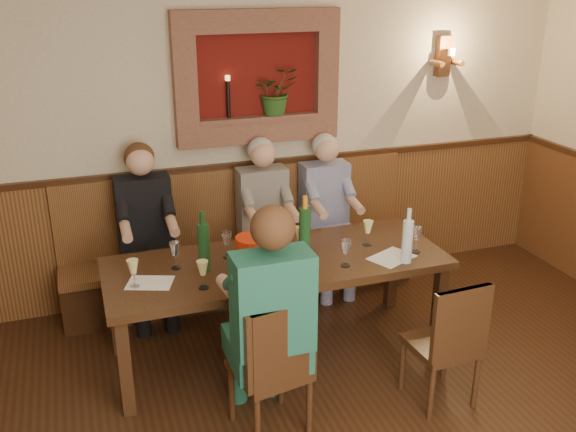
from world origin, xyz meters
The scene contains 29 objects.
room_shell centered at (0.00, 0.00, 1.89)m, with size 6.04×6.04×2.82m.
wall_niche centered at (0.24, 2.94, 1.81)m, with size 1.36×0.30×1.06m.
wall_sconce centered at (1.90, 2.93, 1.94)m, with size 0.25×0.20×0.35m.
dining_table centered at (0.00, 1.85, 0.68)m, with size 2.40×0.90×0.75m.
bench centered at (0.00, 2.79, 0.33)m, with size 3.00×0.45×1.11m.
chair_near_left centered at (-0.30, 1.04, 0.27)m, with size 0.48×0.48×0.93m.
chair_near_right centered at (0.83, 0.96, 0.26)m, with size 0.42×0.42×0.90m.
person_bench_left centered at (-0.80, 2.69, 0.59)m, with size 0.42×0.52×1.44m.
person_bench_mid centered at (0.17, 2.69, 0.58)m, with size 0.41×0.50×1.40m.
person_bench_right centered at (0.73, 2.69, 0.57)m, with size 0.40×0.49×1.39m.
person_chair_front centered at (-0.31, 1.07, 0.62)m, with size 0.45×0.55×1.50m.
spittoon_bucket centered at (-0.22, 1.70, 0.88)m, with size 0.23×0.23×0.26m, color red.
wine_bottle_green_a centered at (0.21, 1.86, 0.94)m, with size 0.09×0.09×0.45m.
wine_bottle_green_b centered at (-0.51, 1.86, 0.93)m, with size 0.11×0.11×0.42m.
water_bottle centered at (0.84, 1.52, 0.91)m, with size 0.08×0.08×0.40m.
tasting_sheet_a centered at (-0.89, 1.78, 0.75)m, with size 0.29×0.21×0.00m, color white.
tasting_sheet_b centered at (-0.05, 1.67, 0.75)m, with size 0.28×0.20×0.00m, color white.
tasting_sheet_c centered at (0.78, 1.62, 0.75)m, with size 0.31×0.22×0.00m, color white.
tasting_sheet_d centered at (-0.23, 1.57, 0.75)m, with size 0.28×0.20×0.00m, color white.
wine_glass_0 centered at (0.20, 1.93, 0.85)m, with size 0.08×0.08×0.19m, color #E4DF88, non-canonical shape.
wine_glass_1 centered at (-0.20, 1.52, 0.85)m, with size 0.08×0.08×0.19m, color #E4DF88, non-canonical shape.
wine_glass_2 centered at (-0.10, 1.76, 0.85)m, with size 0.08×0.08×0.19m, color #E4DF88, non-canonical shape.
wine_glass_3 centered at (0.99, 1.65, 0.85)m, with size 0.08×0.08×0.19m, color white, non-canonical shape.
wine_glass_4 centered at (0.42, 1.60, 0.85)m, with size 0.08×0.08×0.19m, color white, non-canonical shape.
wine_glass_5 centered at (-0.58, 1.59, 0.85)m, with size 0.08×0.08×0.19m, color #E4DF88, non-canonical shape.
wine_glass_6 centered at (-0.70, 1.94, 0.85)m, with size 0.08×0.08×0.19m, color white, non-canonical shape.
wine_glass_7 centered at (-1.00, 1.75, 0.85)m, with size 0.08×0.08×0.19m, color #E4DF88, non-canonical shape.
wine_glass_8 centered at (-0.32, 2.01, 0.85)m, with size 0.08×0.08×0.19m, color white, non-canonical shape.
wine_glass_9 centered at (0.72, 1.88, 0.85)m, with size 0.08×0.08×0.19m, color #E4DF88, non-canonical shape.
Camera 1 is at (-1.25, -2.06, 2.66)m, focal length 40.00 mm.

